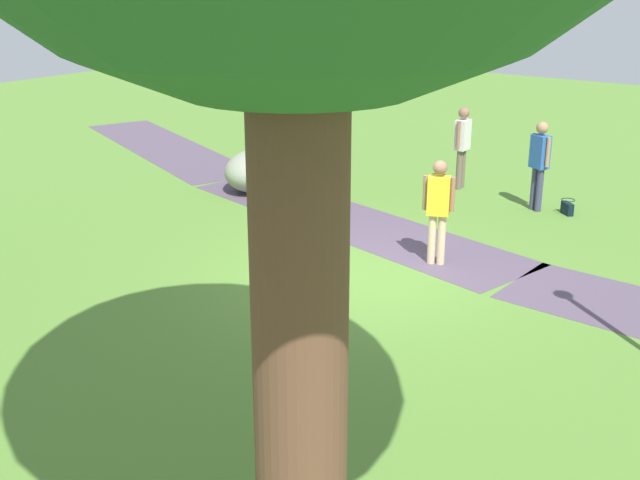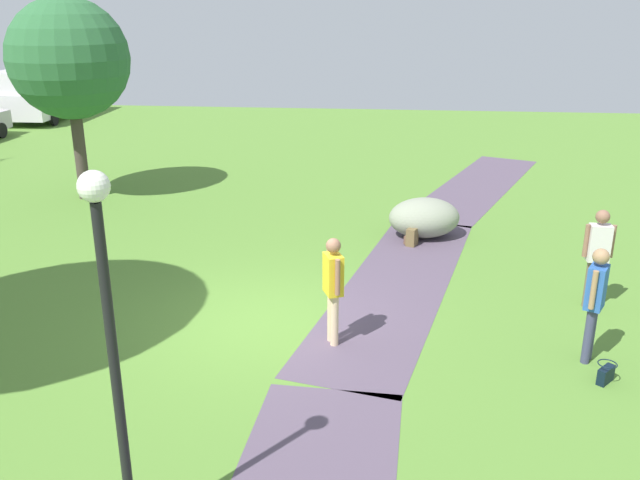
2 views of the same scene
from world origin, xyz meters
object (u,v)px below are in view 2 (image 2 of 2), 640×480
object	(u,v)px
backpack_by_boulder	(412,237)
woman_with_handbag	(595,296)
young_tree_near_path	(69,59)
passerby_on_path	(598,251)
delivery_van	(43,91)
lamp_post	(110,330)
man_near_boulder	(333,283)
lawn_boulder	(424,218)
handbag_on_grass	(606,374)

from	to	relation	value
backpack_by_boulder	woman_with_handbag	bearing A→B (deg)	-152.59
young_tree_near_path	passerby_on_path	size ratio (longest dim) A/B	2.94
woman_with_handbag	delivery_van	world-z (taller)	delivery_van
lamp_post	passerby_on_path	distance (m)	8.80
lamp_post	backpack_by_boulder	size ratio (longest dim) A/B	9.60
delivery_van	man_near_boulder	bearing A→B (deg)	-143.31
young_tree_near_path	lawn_boulder	distance (m)	10.03
woman_with_handbag	man_near_boulder	bearing A→B (deg)	87.61
young_tree_near_path	backpack_by_boulder	xyz separation A→B (m)	(-2.94, -8.90, -3.53)
young_tree_near_path	passerby_on_path	distance (m)	13.62
woman_with_handbag	lawn_boulder	bearing A→B (deg)	22.09
woman_with_handbag	delivery_van	xyz separation A→B (m)	(20.30, 18.89, 0.20)
woman_with_handbag	passerby_on_path	world-z (taller)	woman_with_handbag
young_tree_near_path	lamp_post	bearing A→B (deg)	-153.92
backpack_by_boulder	man_near_boulder	bearing A→B (deg)	163.97
handbag_on_grass	delivery_van	size ratio (longest dim) A/B	0.07
handbag_on_grass	backpack_by_boulder	bearing A→B (deg)	25.56
man_near_boulder	passerby_on_path	world-z (taller)	passerby_on_path
delivery_van	lamp_post	bearing A→B (deg)	-151.43
lawn_boulder	handbag_on_grass	xyz separation A→B (m)	(-6.15, -2.35, -0.31)
man_near_boulder	handbag_on_grass	xyz separation A→B (m)	(-0.79, -3.99, -0.89)
lamp_post	passerby_on_path	size ratio (longest dim) A/B	2.13
man_near_boulder	delivery_van	distance (m)	25.12
young_tree_near_path	man_near_boulder	distance (m)	11.09
young_tree_near_path	lawn_boulder	world-z (taller)	young_tree_near_path
passerby_on_path	lawn_boulder	bearing A→B (deg)	38.60
lawn_boulder	backpack_by_boulder	bearing A→B (deg)	155.65
lamp_post	backpack_by_boulder	xyz separation A→B (m)	(9.07, -3.03, -2.16)
man_near_boulder	backpack_by_boulder	size ratio (longest dim) A/B	4.42
passerby_on_path	delivery_van	size ratio (longest dim) A/B	0.33
lawn_boulder	handbag_on_grass	bearing A→B (deg)	-159.13
woman_with_handbag	handbag_on_grass	size ratio (longest dim) A/B	4.72
lawn_boulder	man_near_boulder	size ratio (longest dim) A/B	1.06
young_tree_near_path	delivery_van	bearing A→B (deg)	30.86
backpack_by_boulder	passerby_on_path	bearing A→B (deg)	-132.92
woman_with_handbag	backpack_by_boulder	bearing A→B (deg)	27.41
lamp_post	man_near_boulder	size ratio (longest dim) A/B	2.17
woman_with_handbag	young_tree_near_path	bearing A→B (deg)	55.62
man_near_boulder	handbag_on_grass	size ratio (longest dim) A/B	4.61
lamp_post	woman_with_handbag	distance (m)	7.08
handbag_on_grass	backpack_by_boulder	xyz separation A→B (m)	(5.51, 2.64, 0.05)
backpack_by_boulder	handbag_on_grass	bearing A→B (deg)	-154.44
handbag_on_grass	lamp_post	bearing A→B (deg)	122.16
woman_with_handbag	backpack_by_boulder	size ratio (longest dim) A/B	4.53
young_tree_near_path	woman_with_handbag	bearing A→B (deg)	-124.38
young_tree_near_path	backpack_by_boulder	world-z (taller)	young_tree_near_path
young_tree_near_path	lamp_post	xyz separation A→B (m)	(-12.01, -5.88, -1.37)
handbag_on_grass	delivery_van	bearing A→B (deg)	42.23
woman_with_handbag	handbag_on_grass	xyz separation A→B (m)	(-0.63, -0.10, -0.92)
backpack_by_boulder	young_tree_near_path	bearing A→B (deg)	71.71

